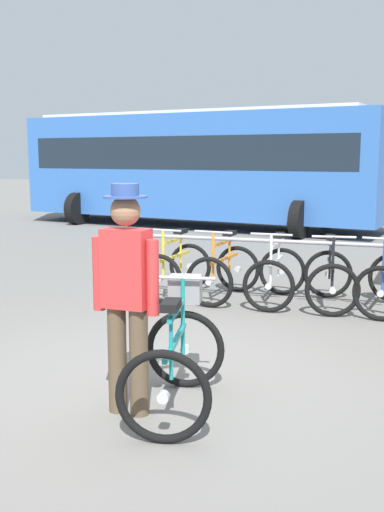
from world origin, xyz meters
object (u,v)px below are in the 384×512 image
object	(u,v)px
racked_bike_black	(330,279)
bus_distant	(200,163)
racked_bike_yellow	(175,269)
featured_bicycle	(177,352)
racked_bike_orange	(224,272)
person_with_featured_bike	(127,290)
racked_bike_white	(276,276)

from	to	relation	value
racked_bike_black	bus_distant	xyz separation A→B (m)	(-4.04, 8.31, 1.37)
racked_bike_yellow	featured_bicycle	world-z (taller)	same
racked_bike_yellow	racked_bike_orange	distance (m)	0.70
racked_bike_orange	person_with_featured_bike	bearing A→B (deg)	-87.77
racked_bike_orange	racked_bike_black	bearing A→B (deg)	-1.74
racked_bike_white	bus_distant	size ratio (longest dim) A/B	0.11
racked_bike_yellow	person_with_featured_bike	xyz separation A→B (m)	(0.85, -3.81, 0.58)
racked_bike_white	featured_bicycle	bearing A→B (deg)	-93.63
racked_bike_orange	person_with_featured_bike	size ratio (longest dim) A/B	0.68
racked_bike_yellow	person_with_featured_bike	size ratio (longest dim) A/B	0.68
racked_bike_orange	featured_bicycle	bearing A→B (deg)	-82.51
featured_bicycle	racked_bike_yellow	bearing A→B (deg)	107.95
racked_bike_orange	racked_bike_black	world-z (taller)	same
featured_bicycle	bus_distant	xyz separation A→B (m)	(-3.11, 11.87, 1.30)
racked_bike_yellow	racked_bike_orange	size ratio (longest dim) A/B	1.01
racked_bike_yellow	racked_bike_orange	bearing A→B (deg)	-1.74
racked_bike_yellow	racked_bike_white	world-z (taller)	same
racked_bike_orange	person_with_featured_bike	distance (m)	3.83
featured_bicycle	person_with_featured_bike	size ratio (longest dim) A/B	0.71
racked_bike_orange	racked_bike_yellow	bearing A→B (deg)	178.26
racked_bike_orange	bus_distant	xyz separation A→B (m)	(-2.64, 8.27, 1.37)
racked_bike_black	person_with_featured_bike	bearing A→B (deg)	-108.49
racked_bike_yellow	racked_bike_white	bearing A→B (deg)	-1.74
racked_bike_yellow	person_with_featured_bike	world-z (taller)	person_with_featured_bike
bus_distant	racked_bike_white	bearing A→B (deg)	-68.07
racked_bike_orange	bus_distant	bearing A→B (deg)	107.69
racked_bike_white	person_with_featured_bike	distance (m)	3.85
bus_distant	racked_bike_yellow	bearing A→B (deg)	-76.78
racked_bike_orange	bus_distant	world-z (taller)	bus_distant
racked_bike_yellow	racked_bike_orange	world-z (taller)	same
racked_bike_orange	racked_bike_white	distance (m)	0.70
bus_distant	racked_bike_black	bearing A→B (deg)	-64.10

